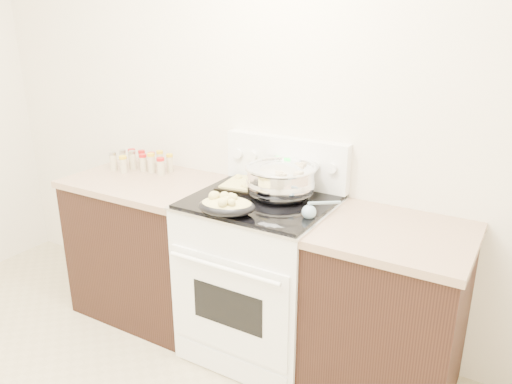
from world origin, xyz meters
The scene contains 9 objects.
counter_left centered at (-0.48, 1.43, 0.46)m, with size 0.93×0.67×0.92m.
counter_right centered at (1.08, 1.43, 0.46)m, with size 0.73×0.67×0.92m.
kitchen_range centered at (0.35, 1.42, 0.49)m, with size 0.78×0.73×1.22m.
mixing_bowl centered at (0.42, 1.51, 1.03)m, with size 0.48×0.48×0.23m.
roasting_pan centered at (0.31, 1.15, 0.99)m, with size 0.34×0.28×0.11m.
baking_sheet centered at (0.25, 1.55, 0.96)m, with size 0.43×0.33×0.06m.
wooden_spoon centered at (0.19, 1.20, 0.95)m, with size 0.15×0.22×0.04m.
blue_ladle centered at (0.69, 1.33, 0.97)m, with size 0.12×0.25×0.09m.
spice_jars centered at (-0.63, 1.56, 0.98)m, with size 0.38×0.22×0.13m.
Camera 1 is at (1.60, -0.76, 1.88)m, focal length 35.00 mm.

